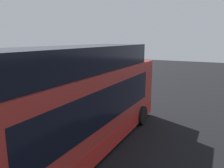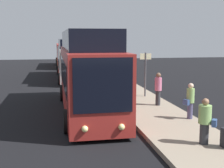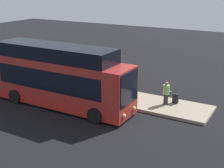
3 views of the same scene
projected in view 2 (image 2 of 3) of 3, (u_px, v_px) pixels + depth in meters
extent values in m
plane|color=black|center=(87.00, 109.00, 16.89)|extent=(80.00, 80.00, 0.00)
cube|color=gray|center=(143.00, 105.00, 17.44)|extent=(20.00, 3.05, 0.19)
cube|color=maroon|center=(88.00, 79.00, 15.90)|extent=(10.15, 2.41, 3.06)
cube|color=#B2231E|center=(88.00, 102.00, 16.07)|extent=(10.10, 2.43, 0.70)
cube|color=black|center=(87.00, 72.00, 16.09)|extent=(8.33, 2.44, 1.34)
cube|color=black|center=(103.00, 86.00, 10.87)|extent=(0.06, 2.12, 1.96)
sphere|color=#F9E58C|center=(122.00, 127.00, 11.20)|extent=(0.24, 0.24, 0.24)
sphere|color=#F9E58C|center=(85.00, 129.00, 10.96)|extent=(0.24, 0.24, 0.24)
cylinder|color=black|center=(126.00, 118.00, 12.94)|extent=(0.97, 0.30, 0.97)
cylinder|color=black|center=(67.00, 121.00, 12.50)|extent=(0.97, 0.30, 0.97)
cylinder|color=black|center=(102.00, 92.00, 19.35)|extent=(0.97, 0.30, 0.97)
cylinder|color=black|center=(63.00, 93.00, 18.92)|extent=(0.97, 0.30, 0.97)
cube|color=black|center=(86.00, 40.00, 16.00)|extent=(8.63, 2.22, 0.92)
cube|color=#B2ADA8|center=(72.00, 62.00, 29.03)|extent=(10.66, 2.50, 2.71)
cube|color=#B2231E|center=(72.00, 73.00, 29.17)|extent=(10.61, 2.52, 0.70)
cube|color=black|center=(72.00, 59.00, 29.24)|extent=(8.74, 2.53, 1.19)
cube|color=black|center=(76.00, 63.00, 23.77)|extent=(0.06, 2.20, 1.74)
sphere|color=#F9E58C|center=(85.00, 79.00, 24.06)|extent=(0.24, 0.24, 0.24)
sphere|color=#F9E58C|center=(68.00, 80.00, 23.81)|extent=(0.24, 0.24, 0.24)
cylinder|color=black|center=(90.00, 78.00, 25.88)|extent=(0.94, 0.30, 0.94)
cylinder|color=black|center=(60.00, 79.00, 25.43)|extent=(0.94, 0.30, 0.94)
cylinder|color=black|center=(82.00, 70.00, 32.62)|extent=(0.94, 0.30, 0.94)
cylinder|color=black|center=(58.00, 70.00, 32.17)|extent=(0.94, 0.30, 0.94)
cube|color=black|center=(72.00, 43.00, 29.18)|extent=(9.06, 2.30, 0.79)
cube|color=maroon|center=(67.00, 55.00, 41.33)|extent=(10.00, 2.50, 2.79)
cube|color=orange|center=(67.00, 62.00, 41.49)|extent=(9.95, 2.52, 0.70)
cube|color=black|center=(66.00, 52.00, 41.52)|extent=(8.20, 2.53, 1.23)
cube|color=black|center=(68.00, 53.00, 36.39)|extent=(0.06, 2.20, 1.79)
sphere|color=#F9E58C|center=(74.00, 65.00, 36.69)|extent=(0.24, 0.24, 0.24)
sphere|color=#F9E58C|center=(63.00, 65.00, 36.44)|extent=(0.24, 0.24, 0.24)
cylinder|color=black|center=(78.00, 65.00, 38.41)|extent=(1.02, 0.30, 1.02)
cylinder|color=black|center=(58.00, 65.00, 37.95)|extent=(1.02, 0.30, 1.02)
cylinder|color=black|center=(75.00, 61.00, 44.73)|extent=(1.02, 0.30, 1.02)
cylinder|color=black|center=(57.00, 61.00, 44.28)|extent=(1.02, 0.30, 1.02)
cylinder|color=#2D2D33|center=(158.00, 98.00, 16.79)|extent=(0.28, 0.28, 0.80)
cylinder|color=#CC6B8C|center=(158.00, 84.00, 16.67)|extent=(0.40, 0.40, 0.70)
sphere|color=brown|center=(158.00, 75.00, 16.60)|extent=(0.26, 0.26, 0.26)
cylinder|color=#4C476B|center=(190.00, 111.00, 13.99)|extent=(0.32, 0.32, 0.74)
cylinder|color=#8CB766|center=(191.00, 96.00, 13.89)|extent=(0.45, 0.45, 0.64)
sphere|color=beige|center=(191.00, 86.00, 13.83)|extent=(0.24, 0.24, 0.24)
cube|color=#334C7F|center=(186.00, 102.00, 13.78)|extent=(0.31, 0.24, 0.24)
cylinder|color=#2D2D33|center=(204.00, 134.00, 10.67)|extent=(0.43, 0.43, 0.72)
cylinder|color=#8CB766|center=(205.00, 114.00, 10.57)|extent=(0.61, 0.61, 0.63)
sphere|color=#9E7051|center=(206.00, 102.00, 10.50)|extent=(0.24, 0.24, 0.24)
cube|color=#334C7F|center=(214.00, 123.00, 10.47)|extent=(0.31, 0.28, 0.24)
cylinder|color=#4C4C51|center=(145.00, 75.00, 19.22)|extent=(0.10, 0.10, 2.71)
cube|color=beige|center=(146.00, 56.00, 19.06)|extent=(0.04, 0.71, 0.37)
cylinder|color=#593319|center=(123.00, 97.00, 17.30)|extent=(0.44, 0.44, 0.65)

